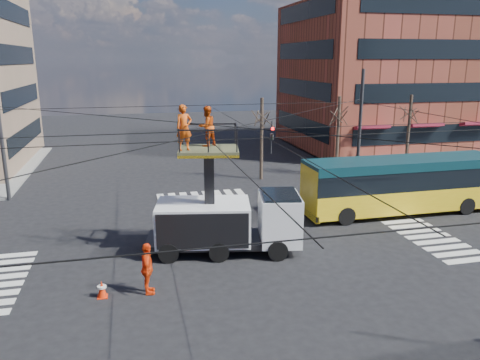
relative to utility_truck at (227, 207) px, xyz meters
name	(u,v)px	position (x,y,z in m)	size (l,w,h in m)	color
ground	(236,258)	(0.21, -0.91, -2.15)	(120.00, 120.00, 0.00)	black
sidewalk_ne	(398,150)	(21.21, 20.09, -2.09)	(18.00, 18.00, 0.12)	slate
crosswalks	(236,258)	(0.21, -0.91, -2.14)	(22.40, 22.40, 0.02)	silver
building_ne	(397,76)	(22.19, 23.07, 4.86)	(20.06, 16.06, 14.00)	brown
overhead_network	(232,163)	(0.14, -0.51, 2.14)	(24.24, 24.24, 8.00)	#2D2D30
tree_a	(262,117)	(5.21, 12.59, 2.48)	(2.00, 2.00, 6.00)	#382B21
tree_b	(339,115)	(11.21, 12.59, 2.48)	(2.00, 2.00, 6.00)	#382B21
tree_c	(410,113)	(17.21, 12.59, 2.48)	(2.00, 2.00, 6.00)	#382B21
utility_truck	(227,207)	(0.00, 0.00, 0.00)	(7.30, 3.66, 6.81)	black
city_bus	(402,184)	(10.95, 3.18, -0.42)	(11.61, 2.71, 3.20)	yellow
traffic_cone	(102,289)	(-5.47, -3.21, -1.82)	(0.36, 0.36, 0.66)	red
worker_ground	(147,269)	(-3.77, -3.32, -1.13)	(1.19, 0.50, 2.03)	#FC420F
flagger	(343,205)	(6.95, 2.47, -1.20)	(1.22, 0.70, 1.89)	#D14D0D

